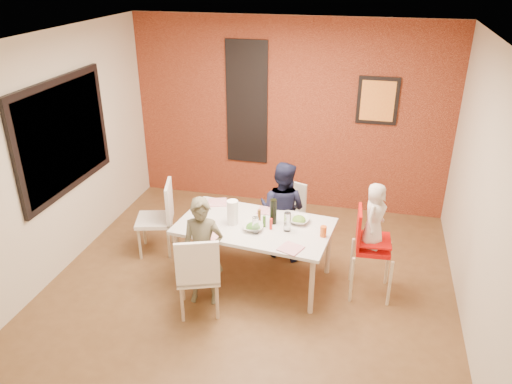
% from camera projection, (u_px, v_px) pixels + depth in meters
% --- Properties ---
extents(ground, '(4.50, 4.50, 0.00)m').
position_uv_depth(ground, '(250.00, 287.00, 5.65)').
color(ground, brown).
rests_on(ground, ground).
extents(ceiling, '(4.50, 4.50, 0.02)m').
position_uv_depth(ceiling, '(248.00, 41.00, 4.49)').
color(ceiling, silver).
rests_on(ceiling, wall_back).
extents(wall_back, '(4.50, 0.02, 2.70)m').
position_uv_depth(wall_back, '(289.00, 116.00, 7.05)').
color(wall_back, beige).
rests_on(wall_back, ground).
extents(wall_front, '(4.50, 0.02, 2.70)m').
position_uv_depth(wall_front, '(159.00, 319.00, 3.10)').
color(wall_front, beige).
rests_on(wall_front, ground).
extents(wall_left, '(0.02, 4.50, 2.70)m').
position_uv_depth(wall_left, '(54.00, 158.00, 5.55)').
color(wall_left, beige).
rests_on(wall_left, ground).
extents(wall_right, '(0.02, 4.50, 2.70)m').
position_uv_depth(wall_right, '(485.00, 201.00, 4.59)').
color(wall_right, beige).
rests_on(wall_right, ground).
extents(brick_accent_wall, '(4.50, 0.02, 2.70)m').
position_uv_depth(brick_accent_wall, '(288.00, 116.00, 7.03)').
color(brick_accent_wall, maroon).
rests_on(brick_accent_wall, ground).
extents(picture_window_frame, '(0.05, 1.70, 1.30)m').
position_uv_depth(picture_window_frame, '(63.00, 136.00, 5.64)').
color(picture_window_frame, black).
rests_on(picture_window_frame, wall_left).
extents(picture_window_pane, '(0.02, 1.55, 1.15)m').
position_uv_depth(picture_window_pane, '(65.00, 136.00, 5.63)').
color(picture_window_pane, black).
rests_on(picture_window_pane, wall_left).
extents(glassblock_strip, '(0.55, 0.03, 1.70)m').
position_uv_depth(glassblock_strip, '(247.00, 103.00, 7.08)').
color(glassblock_strip, silver).
rests_on(glassblock_strip, wall_back).
extents(glassblock_surround, '(0.60, 0.03, 1.76)m').
position_uv_depth(glassblock_surround, '(247.00, 103.00, 7.07)').
color(glassblock_surround, black).
rests_on(glassblock_surround, wall_back).
extents(art_print_frame, '(0.54, 0.03, 0.64)m').
position_uv_depth(art_print_frame, '(378.00, 101.00, 6.62)').
color(art_print_frame, black).
rests_on(art_print_frame, wall_back).
extents(art_print_canvas, '(0.44, 0.01, 0.54)m').
position_uv_depth(art_print_canvas, '(378.00, 101.00, 6.61)').
color(art_print_canvas, '#FAA337').
rests_on(art_print_canvas, wall_back).
extents(dining_table, '(1.78, 1.11, 0.70)m').
position_uv_depth(dining_table, '(255.00, 230.00, 5.54)').
color(dining_table, silver).
rests_on(dining_table, ground).
extents(chair_near, '(0.55, 0.55, 0.93)m').
position_uv_depth(chair_near, '(198.00, 272.00, 5.00)').
color(chair_near, white).
rests_on(chair_near, ground).
extents(chair_far, '(0.50, 0.50, 0.85)m').
position_uv_depth(chair_far, '(288.00, 212.00, 6.28)').
color(chair_far, silver).
rests_on(chair_far, ground).
extents(chair_left, '(0.54, 0.54, 0.93)m').
position_uv_depth(chair_left, '(161.00, 214.00, 6.12)').
color(chair_left, white).
rests_on(chair_left, ground).
extents(high_chair, '(0.45, 0.45, 1.02)m').
position_uv_depth(high_chair, '(369.00, 244.00, 5.31)').
color(high_chair, red).
rests_on(high_chair, ground).
extents(child_near, '(0.48, 0.36, 1.21)m').
position_uv_depth(child_near, '(203.00, 252.00, 5.18)').
color(child_near, brown).
rests_on(child_near, ground).
extents(child_far, '(0.68, 0.58, 1.23)m').
position_uv_depth(child_far, '(282.00, 210.00, 6.02)').
color(child_far, black).
rests_on(child_far, ground).
extents(toddler, '(0.33, 0.40, 0.72)m').
position_uv_depth(toddler, '(375.00, 216.00, 5.16)').
color(toddler, silver).
rests_on(toddler, high_chair).
extents(plate_near_left, '(0.22, 0.22, 0.01)m').
position_uv_depth(plate_near_left, '(210.00, 236.00, 5.28)').
color(plate_near_left, white).
rests_on(plate_near_left, dining_table).
extents(plate_far_mid, '(0.20, 0.20, 0.01)m').
position_uv_depth(plate_far_mid, '(266.00, 211.00, 5.80)').
color(plate_far_mid, silver).
rests_on(plate_far_mid, dining_table).
extents(plate_near_right, '(0.28, 0.28, 0.01)m').
position_uv_depth(plate_near_right, '(291.00, 248.00, 5.05)').
color(plate_near_right, white).
rests_on(plate_near_right, dining_table).
extents(plate_far_left, '(0.28, 0.28, 0.01)m').
position_uv_depth(plate_far_left, '(218.00, 202.00, 6.00)').
color(plate_far_left, white).
rests_on(plate_far_left, dining_table).
extents(salad_bowl_a, '(0.27, 0.27, 0.05)m').
position_uv_depth(salad_bowl_a, '(253.00, 227.00, 5.41)').
color(salad_bowl_a, white).
rests_on(salad_bowl_a, dining_table).
extents(salad_bowl_b, '(0.27, 0.27, 0.06)m').
position_uv_depth(salad_bowl_b, '(299.00, 220.00, 5.55)').
color(salad_bowl_b, silver).
rests_on(salad_bowl_b, dining_table).
extents(wine_bottle, '(0.08, 0.08, 0.29)m').
position_uv_depth(wine_bottle, '(273.00, 212.00, 5.48)').
color(wine_bottle, black).
rests_on(wine_bottle, dining_table).
extents(wine_glass_a, '(0.07, 0.07, 0.19)m').
position_uv_depth(wine_glass_a, '(256.00, 225.00, 5.30)').
color(wine_glass_a, white).
rests_on(wine_glass_a, dining_table).
extents(wine_glass_b, '(0.08, 0.08, 0.22)m').
position_uv_depth(wine_glass_b, '(287.00, 222.00, 5.35)').
color(wine_glass_b, silver).
rests_on(wine_glass_b, dining_table).
extents(paper_towel_roll, '(0.12, 0.12, 0.28)m').
position_uv_depth(paper_towel_roll, '(233.00, 212.00, 5.48)').
color(paper_towel_roll, white).
rests_on(paper_towel_roll, dining_table).
extents(condiment_red, '(0.03, 0.03, 0.13)m').
position_uv_depth(condiment_red, '(271.00, 224.00, 5.40)').
color(condiment_red, red).
rests_on(condiment_red, dining_table).
extents(condiment_green, '(0.03, 0.03, 0.13)m').
position_uv_depth(condiment_green, '(264.00, 221.00, 5.45)').
color(condiment_green, '#396F25').
rests_on(condiment_green, dining_table).
extents(condiment_brown, '(0.04, 0.04, 0.14)m').
position_uv_depth(condiment_brown, '(259.00, 216.00, 5.55)').
color(condiment_brown, brown).
rests_on(condiment_brown, dining_table).
extents(sippy_cup, '(0.07, 0.07, 0.12)m').
position_uv_depth(sippy_cup, '(323.00, 231.00, 5.26)').
color(sippy_cup, '#DB5B18').
rests_on(sippy_cup, dining_table).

